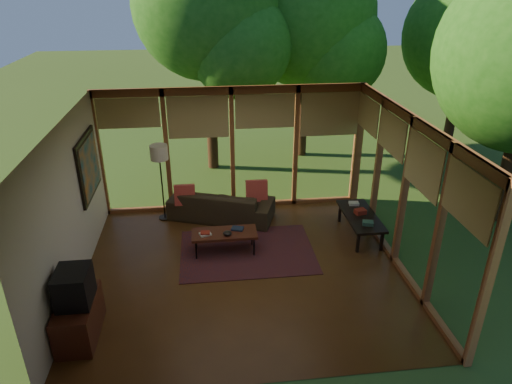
{
  "coord_description": "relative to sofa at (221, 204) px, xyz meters",
  "views": [
    {
      "loc": [
        -0.57,
        -6.66,
        4.68
      ],
      "look_at": [
        0.3,
        0.7,
        1.18
      ],
      "focal_mm": 32.0,
      "sensor_mm": 36.0,
      "label": 1
    }
  ],
  "objects": [
    {
      "name": "pillow_left",
      "position": [
        -0.75,
        -0.05,
        0.27
      ],
      "size": [
        0.43,
        0.23,
        0.45
      ],
      "primitive_type": "cube",
      "rotation": [
        -0.21,
        0.0,
        0.0
      ],
      "color": "#9B0F0E",
      "rests_on": "sofa"
    },
    {
      "name": "coffee_table",
      "position": [
        -0.01,
        -1.37,
        0.07
      ],
      "size": [
        1.2,
        0.5,
        0.43
      ],
      "color": "#4F2115",
      "rests_on": "floor"
    },
    {
      "name": "console_book_a",
      "position": [
        2.69,
        -1.46,
        0.17
      ],
      "size": [
        0.23,
        0.2,
        0.07
      ],
      "primitive_type": "cube",
      "rotation": [
        0.0,
        0.0,
        -0.29
      ],
      "color": "#305444",
      "rests_on": "side_console"
    },
    {
      "name": "sofa",
      "position": [
        0.0,
        0.0,
        0.0
      ],
      "size": [
        2.34,
        1.54,
        0.64
      ],
      "primitive_type": "imported",
      "rotation": [
        0.0,
        0.0,
        2.79
      ],
      "color": "#352A1A",
      "rests_on": "floor"
    },
    {
      "name": "wall_painting",
      "position": [
        -2.42,
        -0.6,
        1.23
      ],
      "size": [
        0.06,
        1.35,
        1.15
      ],
      "color": "black",
      "rests_on": "wall_left"
    },
    {
      "name": "rug",
      "position": [
        0.41,
        -1.41,
        -0.31
      ],
      "size": [
        2.49,
        1.76,
        0.01
      ],
      "primitive_type": "cube",
      "color": "maroon",
      "rests_on": "floor"
    },
    {
      "name": "console_book_b",
      "position": [
        2.69,
        -1.01,
        0.18
      ],
      "size": [
        0.24,
        0.2,
        0.09
      ],
      "primitive_type": "cube",
      "rotation": [
        0.0,
        0.0,
        0.24
      ],
      "color": "maroon",
      "rests_on": "side_console"
    },
    {
      "name": "ct_book_upper",
      "position": [
        -0.36,
        -1.42,
        0.15
      ],
      "size": [
        0.17,
        0.14,
        0.03
      ],
      "primitive_type": "cube",
      "rotation": [
        0.0,
        0.0,
        -0.05
      ],
      "color": "maroon",
      "rests_on": "coffee_table"
    },
    {
      "name": "console_book_c",
      "position": [
        2.69,
        -0.61,
        0.16
      ],
      "size": [
        0.21,
        0.16,
        0.05
      ],
      "primitive_type": "cube",
      "rotation": [
        0.0,
        0.0,
        -0.1
      ],
      "color": "beige",
      "rests_on": "side_console"
    },
    {
      "name": "ct_bowl",
      "position": [
        0.04,
        -1.47,
        0.14
      ],
      "size": [
        0.16,
        0.16,
        0.07
      ],
      "primitive_type": "ellipsoid",
      "color": "black",
      "rests_on": "coffee_table"
    },
    {
      "name": "exterior_lawn",
      "position": [
        8.29,
        6.0,
        -0.33
      ],
      "size": [
        40.0,
        40.0,
        0.0
      ],
      "primitive_type": "plane",
      "color": "#355520",
      "rests_on": "ground"
    },
    {
      "name": "window_wall_back",
      "position": [
        0.29,
        0.5,
        1.03
      ],
      "size": [
        5.5,
        0.12,
        2.7
      ],
      "primitive_type": "cube",
      "color": "brown",
      "rests_on": "ground"
    },
    {
      "name": "wall_front",
      "position": [
        0.29,
        -4.5,
        1.03
      ],
      "size": [
        5.5,
        0.04,
        2.7
      ],
      "primitive_type": "cube",
      "color": "beige",
      "rests_on": "ground"
    },
    {
      "name": "media_cabinet",
      "position": [
        -2.18,
        -3.33,
        -0.02
      ],
      "size": [
        0.5,
        1.0,
        0.6
      ],
      "primitive_type": "cube",
      "color": "#4F2115",
      "rests_on": "floor"
    },
    {
      "name": "window_wall_right",
      "position": [
        3.04,
        -2.0,
        1.03
      ],
      "size": [
        0.12,
        5.0,
        2.7
      ],
      "primitive_type": "cube",
      "color": "brown",
      "rests_on": "ground"
    },
    {
      "name": "ceiling",
      "position": [
        0.29,
        -2.0,
        2.38
      ],
      "size": [
        5.5,
        5.5,
        0.0
      ],
      "primitive_type": "plane",
      "rotation": [
        3.14,
        0.0,
        0.0
      ],
      "color": "white",
      "rests_on": "ground"
    },
    {
      "name": "pillow_right",
      "position": [
        0.75,
        -0.05,
        0.29
      ],
      "size": [
        0.45,
        0.24,
        0.47
      ],
      "primitive_type": "cube",
      "rotation": [
        -0.21,
        0.0,
        0.0
      ],
      "color": "#9B0F0E",
      "rests_on": "sofa"
    },
    {
      "name": "wall_left",
      "position": [
        -2.46,
        -2.0,
        1.03
      ],
      "size": [
        0.04,
        5.0,
        2.7
      ],
      "primitive_type": "cube",
      "color": "beige",
      "rests_on": "ground"
    },
    {
      "name": "ct_book_side",
      "position": [
        0.24,
        -1.29,
        0.12
      ],
      "size": [
        0.25,
        0.22,
        0.03
      ],
      "primitive_type": "cube",
      "rotation": [
        0.0,
        0.0,
        -0.31
      ],
      "color": "#162032",
      "rests_on": "coffee_table"
    },
    {
      "name": "floor_lamp",
      "position": [
        -1.21,
        0.11,
        1.09
      ],
      "size": [
        0.36,
        0.36,
        1.65
      ],
      "color": "black",
      "rests_on": "floor"
    },
    {
      "name": "tree_ne",
      "position": [
        2.49,
        3.71,
        3.43
      ],
      "size": [
        3.61,
        3.61,
        5.56
      ],
      "color": "#3D2416",
      "rests_on": "ground"
    },
    {
      "name": "floor",
      "position": [
        0.29,
        -2.0,
        -0.32
      ],
      "size": [
        5.5,
        5.5,
        0.0
      ],
      "primitive_type": "plane",
      "color": "#563216",
      "rests_on": "ground"
    },
    {
      "name": "tree_nw",
      "position": [
        -0.08,
        3.0,
        3.77
      ],
      "size": [
        3.55,
        3.55,
        5.88
      ],
      "color": "#3D2416",
      "rests_on": "ground"
    },
    {
      "name": "ct_book_lower",
      "position": [
        -0.36,
        -1.42,
        0.12
      ],
      "size": [
        0.24,
        0.21,
        0.03
      ],
      "primitive_type": "cube",
      "rotation": [
        0.0,
        0.0,
        0.32
      ],
      "color": "beige",
      "rests_on": "coffee_table"
    },
    {
      "name": "television",
      "position": [
        -2.16,
        -3.33,
        0.53
      ],
      "size": [
        0.45,
        0.55,
        0.5
      ],
      "primitive_type": "cube",
      "color": "black",
      "rests_on": "media_cabinet"
    },
    {
      "name": "side_console",
      "position": [
        2.69,
        -1.06,
        0.09
      ],
      "size": [
        0.6,
        1.4,
        0.46
      ],
      "color": "black",
      "rests_on": "floor"
    },
    {
      "name": "tree_far",
      "position": [
        6.83,
        3.41,
        2.93
      ],
      "size": [
        3.38,
        3.38,
        4.95
      ],
      "color": "#3D2416",
      "rests_on": "ground"
    }
  ]
}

